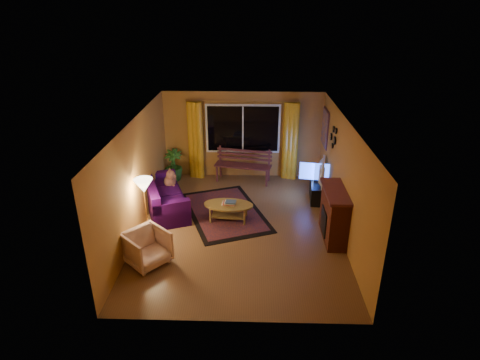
{
  "coord_description": "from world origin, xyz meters",
  "views": [
    {
      "loc": [
        0.25,
        -8.0,
        4.78
      ],
      "look_at": [
        0.0,
        0.3,
        1.05
      ],
      "focal_mm": 30.0,
      "sensor_mm": 36.0,
      "label": 1
    }
  ],
  "objects_px": {
    "tv_console": "(317,190)",
    "bench": "(243,173)",
    "sofa": "(165,195)",
    "armchair": "(147,246)",
    "floor_lamp": "(146,209)",
    "coffee_table": "(229,212)"
  },
  "relations": [
    {
      "from": "sofa",
      "to": "armchair",
      "type": "relative_size",
      "value": 2.61
    },
    {
      "from": "floor_lamp",
      "to": "coffee_table",
      "type": "height_order",
      "value": "floor_lamp"
    },
    {
      "from": "sofa",
      "to": "coffee_table",
      "type": "bearing_deg",
      "value": -37.69
    },
    {
      "from": "coffee_table",
      "to": "sofa",
      "type": "bearing_deg",
      "value": 163.14
    },
    {
      "from": "armchair",
      "to": "tv_console",
      "type": "relative_size",
      "value": 0.69
    },
    {
      "from": "coffee_table",
      "to": "tv_console",
      "type": "relative_size",
      "value": 1.04
    },
    {
      "from": "armchair",
      "to": "coffee_table",
      "type": "relative_size",
      "value": 0.66
    },
    {
      "from": "armchair",
      "to": "coffee_table",
      "type": "xyz_separation_m",
      "value": [
        1.5,
        1.76,
        -0.17
      ]
    },
    {
      "from": "coffee_table",
      "to": "floor_lamp",
      "type": "bearing_deg",
      "value": -155.67
    },
    {
      "from": "sofa",
      "to": "tv_console",
      "type": "relative_size",
      "value": 1.81
    },
    {
      "from": "armchair",
      "to": "floor_lamp",
      "type": "height_order",
      "value": "floor_lamp"
    },
    {
      "from": "tv_console",
      "to": "bench",
      "type": "bearing_deg",
      "value": 158.45
    },
    {
      "from": "bench",
      "to": "sofa",
      "type": "xyz_separation_m",
      "value": [
        -1.88,
        -1.77,
        0.17
      ]
    },
    {
      "from": "bench",
      "to": "coffee_table",
      "type": "xyz_separation_m",
      "value": [
        -0.28,
        -2.25,
        -0.03
      ]
    },
    {
      "from": "sofa",
      "to": "floor_lamp",
      "type": "height_order",
      "value": "floor_lamp"
    },
    {
      "from": "sofa",
      "to": "coffee_table",
      "type": "height_order",
      "value": "sofa"
    },
    {
      "from": "bench",
      "to": "coffee_table",
      "type": "distance_m",
      "value": 2.27
    },
    {
      "from": "armchair",
      "to": "tv_console",
      "type": "xyz_separation_m",
      "value": [
        3.77,
        3.0,
        -0.15
      ]
    },
    {
      "from": "coffee_table",
      "to": "tv_console",
      "type": "height_order",
      "value": "tv_console"
    },
    {
      "from": "coffee_table",
      "to": "armchair",
      "type": "bearing_deg",
      "value": -130.44
    },
    {
      "from": "floor_lamp",
      "to": "tv_console",
      "type": "height_order",
      "value": "floor_lamp"
    },
    {
      "from": "bench",
      "to": "floor_lamp",
      "type": "height_order",
      "value": "floor_lamp"
    }
  ]
}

